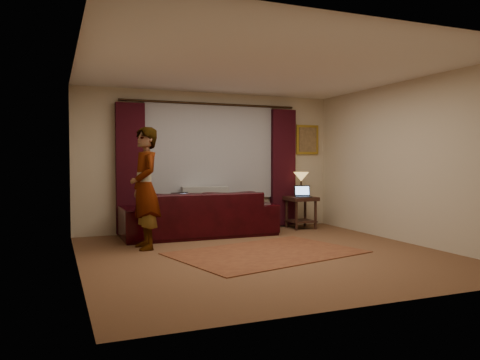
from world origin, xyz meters
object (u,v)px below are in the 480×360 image
Objects in this scene: laptop_sofa at (183,200)px; laptop_table at (303,191)px; sofa at (199,205)px; tiffany_lamp at (301,184)px; end_table at (301,213)px; person at (145,188)px.

laptop_sofa is 2.45m from laptop_table.
tiffany_lamp is (2.15, 0.19, 0.32)m from sofa.
end_table is (2.11, 0.12, -0.23)m from sofa.
laptop_sofa is (-0.33, -0.18, 0.12)m from sofa.
sofa reaches higher than laptop_table.
laptop_table is at bearing -179.08° from sofa.
laptop_table reaches higher than end_table.
sofa is 5.60× the size of tiffany_lamp.
person is (-1.10, -0.87, 0.37)m from sofa.
laptop_table is (2.43, 0.22, 0.07)m from laptop_sofa.
person is at bearing -150.87° from laptop_sofa.
tiffany_lamp is at bearing 92.53° from laptop_table.
tiffany_lamp is 0.26× the size of person.
person reaches higher than sofa.
tiffany_lamp is at bearing 103.13° from person.
person reaches higher than end_table.
sofa is 1.45m from person.
tiffany_lamp reaches higher than sofa.
tiffany_lamp is 0.21m from laptop_table.
sofa is at bearing -161.83° from laptop_table.
laptop_sofa is at bearing -157.71° from laptop_table.
laptop_sofa is 0.56× the size of end_table.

